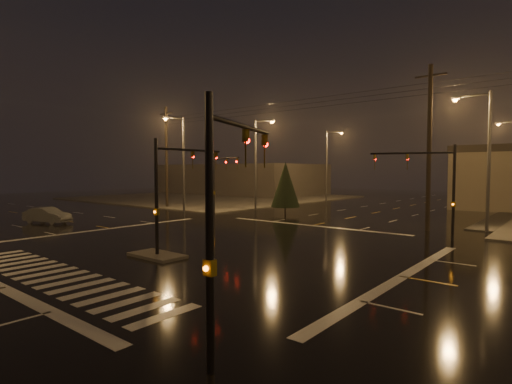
# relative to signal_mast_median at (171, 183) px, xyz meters

# --- Properties ---
(ground) EXTENTS (140.00, 140.00, 0.00)m
(ground) POSITION_rel_signal_mast_median_xyz_m (-0.00, 3.07, -3.75)
(ground) COLOR black
(ground) RESTS_ON ground
(sidewalk_nw) EXTENTS (36.00, 36.00, 0.12)m
(sidewalk_nw) POSITION_rel_signal_mast_median_xyz_m (-30.00, 33.07, -3.69)
(sidewalk_nw) COLOR #45433E
(sidewalk_nw) RESTS_ON ground
(median_island) EXTENTS (3.00, 1.60, 0.15)m
(median_island) POSITION_rel_signal_mast_median_xyz_m (-0.00, -0.93, -3.68)
(median_island) COLOR #45433E
(median_island) RESTS_ON ground
(crosswalk) EXTENTS (15.00, 2.60, 0.01)m
(crosswalk) POSITION_rel_signal_mast_median_xyz_m (-0.00, -5.93, -3.75)
(crosswalk) COLOR beige
(crosswalk) RESTS_ON ground
(stop_bar_near) EXTENTS (16.00, 0.50, 0.01)m
(stop_bar_near) POSITION_rel_signal_mast_median_xyz_m (-0.00, -7.93, -3.75)
(stop_bar_near) COLOR beige
(stop_bar_near) RESTS_ON ground
(stop_bar_far) EXTENTS (16.00, 0.50, 0.01)m
(stop_bar_far) POSITION_rel_signal_mast_median_xyz_m (-0.00, 14.07, -3.75)
(stop_bar_far) COLOR beige
(stop_bar_far) RESTS_ON ground
(commercial_block) EXTENTS (30.00, 18.00, 5.60)m
(commercial_block) POSITION_rel_signal_mast_median_xyz_m (-35.00, 45.07, -0.95)
(commercial_block) COLOR #3D3836
(commercial_block) RESTS_ON ground
(signal_mast_median) EXTENTS (0.25, 4.59, 6.00)m
(signal_mast_median) POSITION_rel_signal_mast_median_xyz_m (0.00, 0.00, 0.00)
(signal_mast_median) COLOR black
(signal_mast_median) RESTS_ON ground
(signal_mast_ne) EXTENTS (4.84, 1.86, 6.00)m
(signal_mast_ne) POSITION_rel_signal_mast_median_xyz_m (9.50, 13.21, 0.04)
(signal_mast_ne) COLOR black
(signal_mast_ne) RESTS_ON ground
(signal_mast_nw) EXTENTS (4.84, 1.86, 6.00)m
(signal_mast_nw) POSITION_rel_signal_mast_median_xyz_m (-9.50, 13.21, 0.04)
(signal_mast_nw) COLOR black
(signal_mast_nw) RESTS_ON ground
(signal_mast_se) EXTENTS (1.55, 3.87, 6.00)m
(signal_mast_se) POSITION_rel_signal_mast_median_xyz_m (10.23, -6.68, -0.04)
(signal_mast_se) COLOR black
(signal_mast_se) RESTS_ON ground
(streetlight_1) EXTENTS (2.77, 0.32, 10.00)m
(streetlight_1) POSITION_rel_signal_mast_median_xyz_m (-11.18, 21.07, 2.05)
(streetlight_1) COLOR #38383A
(streetlight_1) RESTS_ON ground
(streetlight_2) EXTENTS (2.77, 0.32, 10.00)m
(streetlight_2) POSITION_rel_signal_mast_median_xyz_m (-11.18, 37.07, 2.05)
(streetlight_2) COLOR #38383A
(streetlight_2) RESTS_ON ground
(streetlight_3) EXTENTS (2.77, 0.32, 10.00)m
(streetlight_3) POSITION_rel_signal_mast_median_xyz_m (11.18, 19.07, 2.05)
(streetlight_3) COLOR #38383A
(streetlight_3) RESTS_ON ground
(streetlight_5) EXTENTS (0.32, 2.77, 10.00)m
(streetlight_5) POSITION_rel_signal_mast_median_xyz_m (-16.00, 14.26, 2.05)
(streetlight_5) COLOR #38383A
(streetlight_5) RESTS_ON ground
(utility_pole_0) EXTENTS (2.20, 0.32, 12.00)m
(utility_pole_0) POSITION_rel_signal_mast_median_xyz_m (-22.00, 17.07, 2.38)
(utility_pole_0) COLOR black
(utility_pole_0) RESTS_ON ground
(utility_pole_1) EXTENTS (2.20, 0.32, 12.00)m
(utility_pole_1) POSITION_rel_signal_mast_median_xyz_m (8.00, 17.07, 2.38)
(utility_pole_1) COLOR black
(utility_pole_1) RESTS_ON ground
(conifer_3) EXTENTS (2.94, 2.94, 5.29)m
(conifer_3) POSITION_rel_signal_mast_median_xyz_m (-6.67, 19.98, -0.76)
(conifer_3) COLOR black
(conifer_3) RESTS_ON ground
(car_crossing) EXTENTS (4.32, 2.73, 1.34)m
(car_crossing) POSITION_rel_signal_mast_median_xyz_m (-17.83, 1.36, -3.08)
(car_crossing) COLOR slate
(car_crossing) RESTS_ON ground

